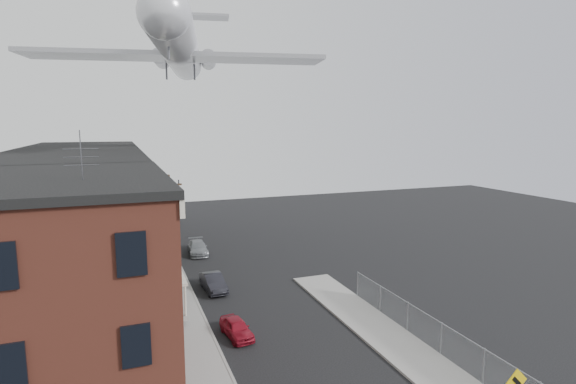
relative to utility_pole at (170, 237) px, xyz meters
name	(u,v)px	position (x,y,z in m)	size (l,w,h in m)	color
sidewalk_left	(166,274)	(0.10, 6.00, -4.61)	(3.00, 62.00, 0.12)	gray
sidewalk_right	(406,351)	(11.10, -12.00, -4.61)	(3.00, 26.00, 0.12)	gray
curb_left	(183,272)	(1.55, 6.00, -4.60)	(0.15, 62.00, 0.14)	gray
curb_right	(383,356)	(9.65, -12.00, -4.60)	(0.15, 26.00, 0.14)	gray
corner_building	(42,299)	(-6.40, -11.00, 0.49)	(10.31, 12.30, 12.15)	#371A11
row_house_a	(66,244)	(-6.36, -1.50, 0.45)	(11.98, 7.00, 10.30)	slate
row_house_b	(75,221)	(-6.36, 5.50, 0.45)	(11.98, 7.00, 10.30)	#756A5C
row_house_c	(82,206)	(-6.36, 12.50, 0.45)	(11.98, 7.00, 10.30)	slate
row_house_d	(87,195)	(-6.36, 19.50, 0.45)	(11.98, 7.00, 10.30)	#756A5C
row_house_e	(90,186)	(-6.36, 26.50, 0.45)	(11.98, 7.00, 10.30)	slate
chainlink_fence	(441,338)	(12.60, -13.00, -3.68)	(0.06, 18.06, 1.90)	gray
utility_pole	(170,237)	(0.00, 0.00, 0.00)	(1.80, 0.26, 9.00)	black
street_tree	(162,224)	(0.33, 9.92, -1.22)	(3.22, 3.20, 5.20)	black
car_near	(237,328)	(2.87, -6.91, -4.13)	(1.28, 3.17, 1.08)	maroon
car_mid	(213,282)	(3.11, 1.02, -4.04)	(1.34, 3.83, 1.26)	black
car_far	(198,248)	(3.67, 11.23, -4.06)	(1.72, 4.23, 1.23)	gray
airplane	(179,48)	(2.63, 11.59, 14.58)	(25.49, 29.12, 8.37)	silver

